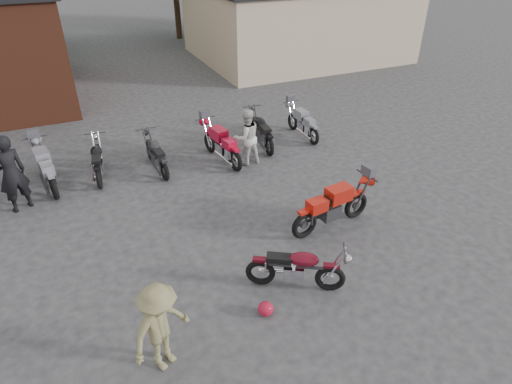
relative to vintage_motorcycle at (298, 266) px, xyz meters
name	(u,v)px	position (x,y,z in m)	size (l,w,h in m)	color
ground	(285,265)	(0.10, 0.64, -0.53)	(90.00, 90.00, 0.00)	#2E2E30
stucco_building	(296,22)	(8.60, 15.64, 1.22)	(10.00, 8.00, 3.50)	tan
vintage_motorcycle	(298,266)	(0.00, 0.00, 0.00)	(1.82, 0.60, 1.05)	#5B0B19
sportbike	(333,204)	(1.70, 1.40, 0.08)	(2.08, 0.69, 1.21)	red
helmet	(266,309)	(-0.83, -0.37, -0.40)	(0.28, 0.28, 0.26)	#A7112A
person_dark	(11,174)	(-4.82, 5.18, 0.45)	(0.71, 0.47, 1.96)	black
person_light	(247,137)	(1.18, 5.11, 0.30)	(0.81, 0.63, 1.66)	silver
person_tan	(161,328)	(-2.70, -0.63, 0.28)	(1.04, 0.60, 1.61)	olive
row_bike_1	(45,166)	(-4.15, 6.11, 0.07)	(2.06, 0.68, 1.20)	gray
row_bike_2	(97,159)	(-2.84, 6.09, 0.00)	(1.83, 0.60, 1.06)	black
row_bike_3	(156,153)	(-1.30, 5.80, 0.01)	(1.84, 0.61, 1.07)	#262629
row_bike_4	(221,142)	(0.57, 5.57, 0.06)	(2.03, 0.67, 1.17)	red
row_bike_5	(261,129)	(2.06, 6.03, 0.04)	(1.96, 0.65, 1.14)	black
row_bike_6	(303,121)	(3.60, 6.11, 0.00)	(1.83, 0.60, 1.06)	gray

